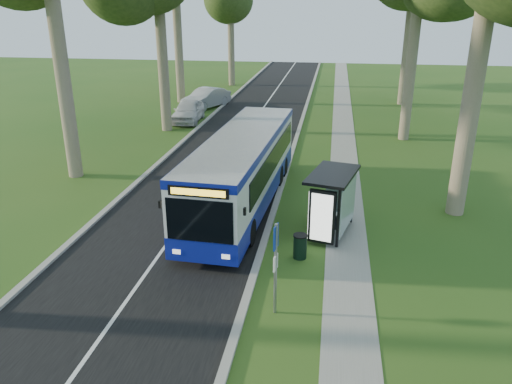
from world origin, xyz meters
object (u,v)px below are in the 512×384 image
litter_bin (300,246)px  car_white (188,111)px  bus_stop_sign (276,259)px  car_silver (206,98)px  bus_shelter (336,195)px  bus (243,170)px

litter_bin → car_white: 21.90m
bus_stop_sign → car_silver: size_ratio=0.57×
bus_shelter → litter_bin: size_ratio=3.51×
litter_bin → car_white: (-9.63, 19.67, 0.34)m
car_white → car_silver: (0.08, 5.05, 0.02)m
car_white → bus_stop_sign: bearing=-72.2°
bus → car_white: bus is taller
bus → litter_bin: 5.27m
bus → car_silver: bus is taller
bus → bus_shelter: 4.61m
bus → bus_shelter: bearing=-29.2°
car_white → car_silver: bearing=85.3°
bus_shelter → car_silver: size_ratio=0.63×
bus → bus_shelter: (3.89, -2.47, 0.06)m
bus → car_white: (-6.86, 15.34, -0.83)m
litter_bin → car_silver: 26.50m
bus_shelter → car_white: (-10.75, 17.80, -0.90)m
bus → car_silver: 21.50m
car_white → bus: bearing=-69.8°
bus → litter_bin: (2.77, -4.33, -1.18)m
bus → bus_stop_sign: 8.03m
bus_shelter → bus_stop_sign: bearing=-93.2°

